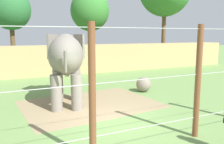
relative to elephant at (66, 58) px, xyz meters
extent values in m
plane|color=#6B8E4C|center=(1.00, -3.26, -2.18)|extent=(120.00, 120.00, 0.00)
cube|color=#937F5B|center=(0.94, -0.65, -2.18)|extent=(6.45, 5.06, 0.01)
cube|color=tan|center=(1.00, 8.60, -0.99)|extent=(36.00, 1.80, 2.39)
cylinder|color=gray|center=(-0.30, 0.56, -1.40)|extent=(0.49, 0.49, 1.57)
cylinder|color=gray|center=(0.54, 0.33, -1.40)|extent=(0.49, 0.49, 1.57)
cylinder|color=gray|center=(-0.71, -1.00, -1.40)|extent=(0.49, 0.49, 1.57)
cylinder|color=gray|center=(0.12, -1.22, -1.40)|extent=(0.49, 0.49, 1.57)
ellipsoid|color=gray|center=(-0.09, -0.33, 0.15)|extent=(2.27, 3.23, 1.80)
ellipsoid|color=gray|center=(0.38, 1.44, 0.47)|extent=(1.48, 1.39, 1.30)
cube|color=gray|center=(-0.30, 1.50, 0.47)|extent=(0.74, 0.85, 1.24)
cube|color=gray|center=(1.01, 1.15, 0.47)|extent=(0.29, 1.01, 1.24)
cylinder|color=gray|center=(0.51, 1.90, 0.00)|extent=(0.49, 0.62, 0.70)
cylinder|color=gray|center=(0.54, 2.03, -0.49)|extent=(0.39, 0.46, 0.66)
cylinder|color=gray|center=(0.57, 2.12, -0.96)|extent=(0.28, 0.28, 0.62)
cylinder|color=gray|center=(-0.51, -1.90, 0.04)|extent=(0.20, 0.36, 0.90)
sphere|color=gray|center=(4.56, 0.37, -1.76)|extent=(0.86, 0.86, 0.86)
cylinder|color=brown|center=(-0.74, -5.47, -0.40)|extent=(0.18, 0.18, 3.56)
cylinder|color=brown|center=(2.77, -5.47, -0.40)|extent=(0.18, 0.18, 3.56)
cylinder|color=#B7B7BC|center=(1.00, -5.47, -1.54)|extent=(10.23, 0.02, 0.02)
cylinder|color=#B7B7BC|center=(1.00, -5.47, -0.15)|extent=(10.23, 0.02, 0.02)
cylinder|color=#B7B7BC|center=(1.00, -5.47, 1.24)|extent=(10.23, 0.02, 0.02)
cube|color=black|center=(2.63, -6.64, -1.24)|extent=(0.06, 0.06, 0.14)
cylinder|color=brown|center=(-1.57, 14.94, -0.15)|extent=(0.44, 0.44, 4.08)
ellipsoid|color=#286633|center=(-1.57, 14.94, 3.52)|extent=(3.83, 3.83, 4.03)
cylinder|color=brown|center=(13.92, 10.95, 0.71)|extent=(0.44, 0.44, 5.79)
cylinder|color=brown|center=(5.93, 12.93, -0.18)|extent=(0.44, 0.44, 4.02)
ellipsoid|color=#33752D|center=(5.93, 12.93, 3.53)|extent=(4.01, 4.01, 4.21)
camera|label=1|loc=(-2.75, -10.89, 1.06)|focal=37.98mm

